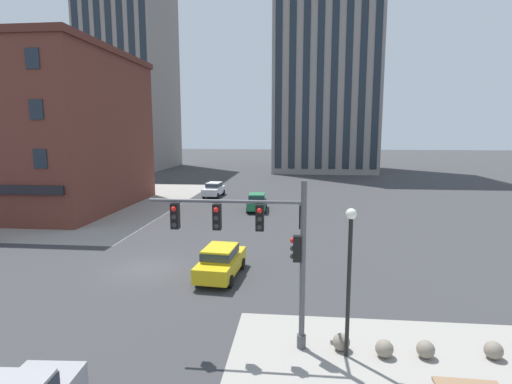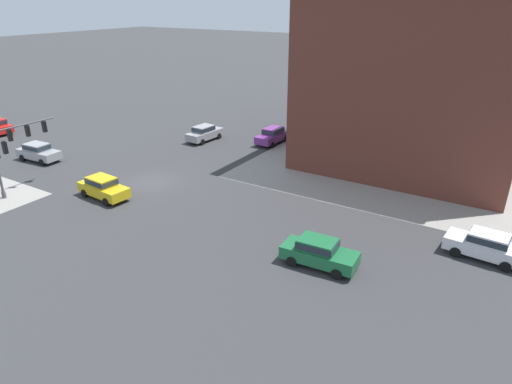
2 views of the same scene
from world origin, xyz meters
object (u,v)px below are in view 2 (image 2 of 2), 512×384
(car_main_mid, at_px, (204,133))
(traffic_signal_main, at_px, (10,147))
(car_main_northbound_far, at_px, (273,135))
(car_main_northbound_near, at_px, (329,110))
(car_parked_curb, at_px, (486,245))
(car_main_southbound_near, at_px, (319,252))
(car_cross_eastbound, at_px, (103,187))
(car_cross_westbound, at_px, (38,151))

(car_main_mid, bearing_deg, traffic_signal_main, -10.82)
(traffic_signal_main, distance_m, car_main_mid, 19.79)
(car_main_northbound_far, bearing_deg, car_main_northbound_near, 178.08)
(traffic_signal_main, height_order, car_main_mid, traffic_signal_main)
(car_parked_curb, bearing_deg, car_main_southbound_near, -53.62)
(car_main_southbound_near, relative_size, car_cross_eastbound, 0.99)
(car_main_southbound_near, height_order, car_cross_eastbound, same)
(car_cross_eastbound, relative_size, car_cross_westbound, 1.00)
(traffic_signal_main, xyz_separation_m, car_main_mid, (-19.23, 3.67, -2.92))
(car_main_northbound_near, height_order, car_cross_westbound, same)
(car_main_southbound_near, xyz_separation_m, car_parked_curb, (-5.97, 8.11, 0.00))
(car_main_northbound_far, bearing_deg, car_parked_curb, 58.92)
(car_cross_westbound, relative_size, car_main_mid, 1.00)
(car_main_northbound_near, relative_size, car_main_mid, 0.99)
(car_main_northbound_far, distance_m, car_cross_eastbound, 19.80)
(car_cross_westbound, height_order, car_main_mid, same)
(car_cross_westbound, distance_m, car_parked_curb, 38.70)
(car_main_northbound_near, bearing_deg, car_cross_westbound, -28.47)
(car_main_northbound_near, height_order, car_main_northbound_far, same)
(car_main_northbound_far, distance_m, car_main_mid, 7.45)
(traffic_signal_main, distance_m, car_main_northbound_far, 24.83)
(car_cross_eastbound, relative_size, car_main_mid, 1.01)
(traffic_signal_main, distance_m, car_main_southbound_near, 25.06)
(car_cross_westbound, bearing_deg, car_main_northbound_near, 151.53)
(car_main_northbound_far, distance_m, car_main_southbound_near, 24.13)
(car_main_northbound_far, bearing_deg, car_cross_westbound, -44.18)
(traffic_signal_main, height_order, car_main_northbound_far, traffic_signal_main)
(car_cross_eastbound, bearing_deg, car_main_mid, -170.42)
(car_cross_westbound, bearing_deg, car_parked_curb, 94.71)
(car_main_northbound_far, xyz_separation_m, car_main_mid, (3.10, -6.78, 0.00))
(car_main_mid, bearing_deg, car_cross_westbound, -34.77)
(car_main_northbound_near, relative_size, car_main_northbound_far, 0.99)
(car_main_southbound_near, xyz_separation_m, car_main_mid, (-16.36, -21.05, 0.00))
(car_main_northbound_far, relative_size, car_parked_curb, 0.99)
(car_cross_eastbound, distance_m, car_main_mid, 16.52)
(car_main_southbound_near, bearing_deg, car_main_northbound_near, -157.63)
(car_main_northbound_far, distance_m, car_cross_westbound, 23.24)
(car_main_southbound_near, bearing_deg, car_cross_westbound, -95.23)
(car_main_northbound_far, height_order, car_cross_eastbound, same)
(car_main_northbound_far, height_order, car_main_mid, same)
(car_cross_eastbound, xyz_separation_m, car_parked_curb, (-5.90, 26.41, 0.00))
(car_cross_westbound, bearing_deg, traffic_signal_main, 45.42)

